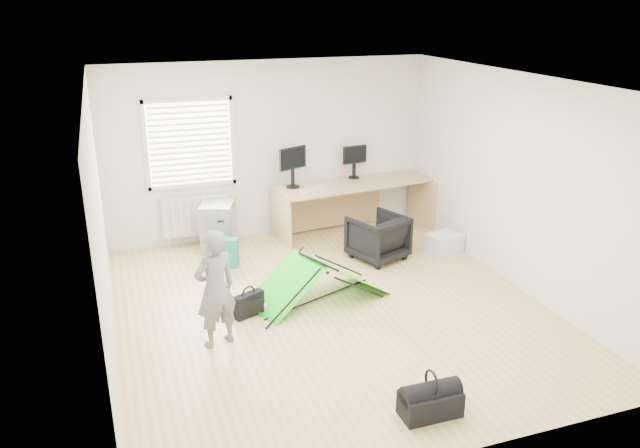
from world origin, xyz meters
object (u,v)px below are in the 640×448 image
object	(u,v)px
desk	(354,208)
monitor_left	(293,173)
person	(215,289)
laptop_bag	(249,305)
duffel_bag	(430,403)
thermos	(343,174)
filing_cabinet	(218,225)
storage_crate	(444,243)
monitor_right	(354,166)
office_chair	(378,237)
kite	(318,281)

from	to	relation	value
desk	monitor_left	size ratio (longest dim) A/B	5.06
desk	person	xyz separation A→B (m)	(-2.67, -2.68, 0.24)
person	laptop_bag	bearing A→B (deg)	-152.26
desk	duffel_bag	world-z (taller)	desk
thermos	monitor_left	bearing A→B (deg)	-175.06
desk	person	world-z (taller)	person
monitor_left	person	distance (m)	3.27
filing_cabinet	storage_crate	world-z (taller)	filing_cabinet
monitor_left	laptop_bag	world-z (taller)	monitor_left
monitor_right	duffel_bag	bearing A→B (deg)	-110.68
monitor_right	storage_crate	size ratio (longest dim) A/B	0.82
monitor_right	office_chair	size ratio (longest dim) A/B	0.57
desk	filing_cabinet	xyz separation A→B (m)	(-2.14, 0.08, -0.06)
kite	laptop_bag	size ratio (longest dim) A/B	4.37
filing_cabinet	duffel_bag	distance (m)	4.74
filing_cabinet	monitor_left	distance (m)	1.36
monitor_right	laptop_bag	bearing A→B (deg)	-140.14
filing_cabinet	monitor_left	bearing A→B (deg)	19.78
monitor_right	person	xyz separation A→B (m)	(-2.77, -2.95, -0.37)
desk	monitor_right	distance (m)	0.67
desk	filing_cabinet	world-z (taller)	desk
filing_cabinet	person	xyz separation A→B (m)	(-0.52, -2.76, 0.30)
filing_cabinet	kite	distance (m)	2.29
desk	thermos	size ratio (longest dim) A/B	10.91
monitor_left	duffel_bag	size ratio (longest dim) A/B	0.88
monitor_left	laptop_bag	xyz separation A→B (m)	(-1.23, -2.25, -0.92)
monitor_left	office_chair	size ratio (longest dim) A/B	0.67
thermos	office_chair	world-z (taller)	thermos
thermos	storage_crate	bearing A→B (deg)	-50.25
desk	office_chair	size ratio (longest dim) A/B	3.40
person	storage_crate	distance (m)	3.97
monitor_left	storage_crate	bearing A→B (deg)	-54.73
monitor_right	office_chair	xyz separation A→B (m)	(-0.17, -1.35, -0.70)
thermos	storage_crate	distance (m)	1.90
thermos	person	size ratio (longest dim) A/B	0.17
person	monitor_right	bearing A→B (deg)	-153.77
monitor_left	kite	distance (m)	2.30
laptop_bag	desk	bearing A→B (deg)	19.90
thermos	laptop_bag	size ratio (longest dim) A/B	0.59
monitor_right	office_chair	bearing A→B (deg)	-103.80
desk	office_chair	xyz separation A→B (m)	(-0.07, -1.08, -0.09)
laptop_bag	monitor_right	bearing A→B (deg)	22.00
monitor_right	thermos	size ratio (longest dim) A/B	1.82
storage_crate	laptop_bag	bearing A→B (deg)	-162.53
thermos	laptop_bag	distance (m)	3.22
person	duffel_bag	world-z (taller)	person
monitor_right	duffel_bag	xyz separation A→B (m)	(-1.20, -4.80, -0.91)
monitor_right	person	bearing A→B (deg)	-139.83
thermos	person	world-z (taller)	person
monitor_left	laptop_bag	bearing A→B (deg)	-140.56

